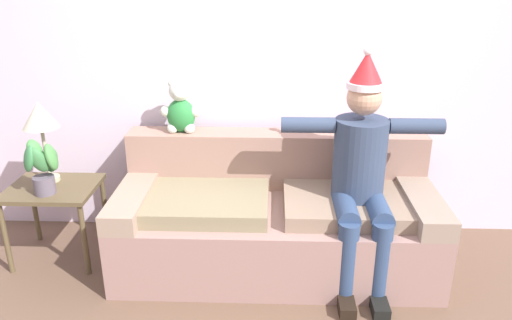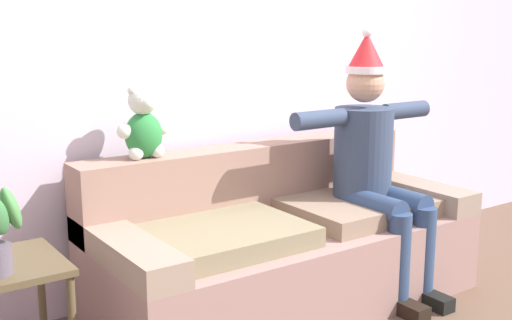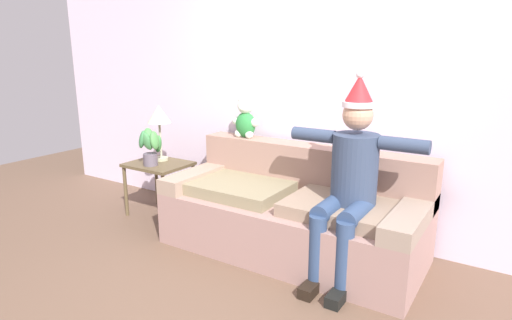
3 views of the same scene
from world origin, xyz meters
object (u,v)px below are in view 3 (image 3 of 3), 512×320
(side_table, at_px, (159,170))
(potted_plant, at_px, (150,146))
(table_lamp, at_px, (159,117))
(couch, at_px, (294,213))
(person_seated, at_px, (350,177))
(teddy_bear, at_px, (245,119))

(side_table, bearing_deg, potted_plant, -85.24)
(table_lamp, bearing_deg, couch, -3.18)
(side_table, bearing_deg, couch, 0.37)
(potted_plant, bearing_deg, person_seated, -1.44)
(side_table, relative_size, table_lamp, 1.04)
(table_lamp, relative_size, potted_plant, 1.52)
(side_table, bearing_deg, person_seated, -4.33)
(teddy_bear, height_order, potted_plant, teddy_bear)
(teddy_bear, xyz_separation_m, side_table, (-0.87, -0.30, -0.56))
(side_table, distance_m, table_lamp, 0.55)
(person_seated, xyz_separation_m, table_lamp, (-2.14, 0.26, 0.23))
(teddy_bear, xyz_separation_m, potted_plant, (-0.86, -0.41, -0.28))
(person_seated, xyz_separation_m, potted_plant, (-2.07, 0.05, -0.03))
(couch, height_order, potted_plant, potted_plant)
(side_table, xyz_separation_m, table_lamp, (-0.06, 0.10, 0.53))
(teddy_bear, bearing_deg, couch, -23.15)
(couch, xyz_separation_m, side_table, (-1.55, -0.01, 0.14))
(table_lamp, xyz_separation_m, potted_plant, (0.06, -0.20, -0.26))
(couch, relative_size, potted_plant, 5.67)
(side_table, height_order, table_lamp, table_lamp)
(side_table, distance_m, potted_plant, 0.29)
(person_seated, distance_m, potted_plant, 2.07)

